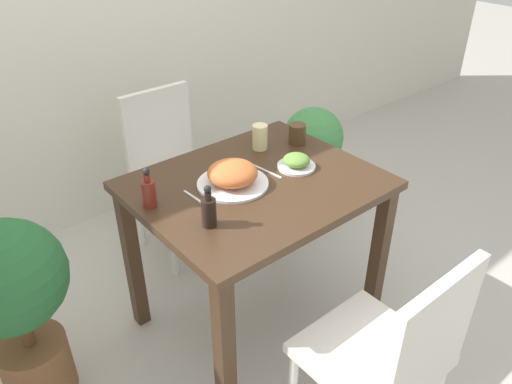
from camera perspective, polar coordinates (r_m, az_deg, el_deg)
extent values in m
plane|color=#B7B2A8|center=(2.51, 0.00, -14.20)|extent=(16.00, 16.00, 0.00)
cube|color=#3D2819|center=(2.03, 0.00, 0.77)|extent=(0.96, 0.79, 0.04)
cube|color=#3D2819|center=(1.88, -3.59, -18.23)|extent=(0.06, 0.06, 0.74)
cube|color=#3D2819|center=(2.33, 13.81, -7.31)|extent=(0.06, 0.06, 0.74)
cube|color=#3D2819|center=(2.32, -13.90, -7.61)|extent=(0.06, 0.06, 0.74)
cube|color=#3D2819|center=(2.70, 2.37, -0.36)|extent=(0.06, 0.06, 0.74)
cube|color=silver|center=(1.83, 12.86, -17.57)|extent=(0.42, 0.42, 0.04)
cube|color=silver|center=(1.60, 19.42, -15.52)|extent=(0.40, 0.04, 0.44)
cylinder|color=white|center=(2.17, 11.44, -16.45)|extent=(0.03, 0.03, 0.42)
cube|color=silver|center=(2.73, -8.66, 1.33)|extent=(0.42, 0.42, 0.04)
cube|color=silver|center=(2.77, -11.19, 7.16)|extent=(0.40, 0.04, 0.44)
cylinder|color=white|center=(2.65, -9.48, -5.73)|extent=(0.03, 0.03, 0.42)
cylinder|color=white|center=(2.80, -3.22, -2.93)|extent=(0.03, 0.03, 0.42)
cylinder|color=white|center=(2.92, -13.18, -2.33)|extent=(0.03, 0.03, 0.42)
cylinder|color=white|center=(3.06, -7.27, 0.05)|extent=(0.03, 0.03, 0.42)
cylinder|color=white|center=(2.00, -2.67, 0.96)|extent=(0.29, 0.29, 0.01)
ellipsoid|color=#CC6633|center=(1.98, -2.70, 2.19)|extent=(0.20, 0.20, 0.09)
cylinder|color=white|center=(2.13, 4.62, 2.94)|extent=(0.16, 0.16, 0.01)
ellipsoid|color=olive|center=(2.12, 4.66, 3.67)|extent=(0.11, 0.11, 0.05)
cylinder|color=#4C331E|center=(2.33, 4.74, 6.64)|extent=(0.08, 0.08, 0.09)
cylinder|color=beige|center=(2.26, 0.46, 6.30)|extent=(0.07, 0.07, 0.11)
cylinder|color=black|center=(1.75, -5.40, -2.35)|extent=(0.05, 0.05, 0.11)
cylinder|color=black|center=(1.71, -5.52, -0.46)|extent=(0.02, 0.02, 0.03)
sphere|color=black|center=(1.70, -5.56, 0.34)|extent=(0.03, 0.03, 0.03)
cylinder|color=maroon|center=(1.88, -12.13, -0.22)|extent=(0.05, 0.05, 0.11)
cylinder|color=maroon|center=(1.85, -12.36, 1.57)|extent=(0.02, 0.02, 0.03)
sphere|color=black|center=(1.84, -12.46, 2.33)|extent=(0.03, 0.03, 0.03)
cube|color=silver|center=(1.92, -6.79, -0.83)|extent=(0.02, 0.16, 0.00)
cube|color=silver|center=(2.10, 1.12, 2.44)|extent=(0.03, 0.17, 0.00)
cylinder|color=brown|center=(2.31, -23.66, -17.83)|extent=(0.27, 0.27, 0.28)
cylinder|color=brown|center=(2.17, -24.83, -14.29)|extent=(0.05, 0.05, 0.13)
sphere|color=#235B2D|center=(2.00, -26.60, -8.69)|extent=(0.42, 0.42, 0.42)
cylinder|color=brown|center=(3.21, 6.12, -0.24)|extent=(0.28, 0.28, 0.22)
cylinder|color=brown|center=(3.13, 6.29, 2.33)|extent=(0.05, 0.05, 0.11)
sphere|color=#428947|center=(3.02, 6.55, 6.23)|extent=(0.36, 0.36, 0.36)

